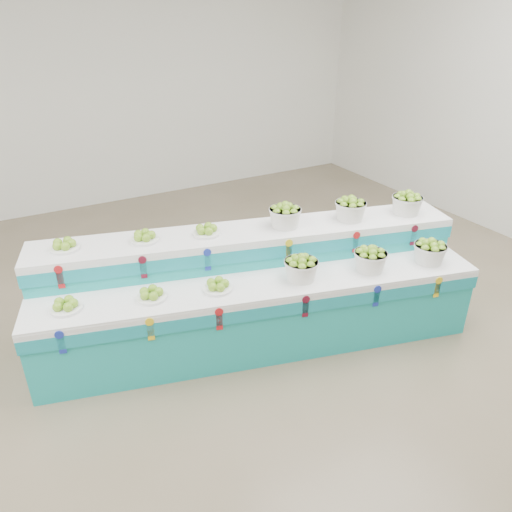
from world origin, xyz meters
name	(u,v)px	position (x,y,z in m)	size (l,w,h in m)	color
ground	(209,404)	(0.00, 0.00, 0.00)	(10.00, 10.00, 0.00)	brown
back_wall	(58,76)	(0.00, 5.00, 2.00)	(10.00, 10.00, 0.00)	silver
display_stand	(256,290)	(0.80, 0.64, 0.51)	(4.03, 1.04, 1.02)	#1EA7A6
plate_lower_left	(65,304)	(-0.85, 0.81, 0.77)	(0.26, 0.26, 0.10)	white
plate_lower_mid	(151,293)	(-0.20, 0.64, 0.77)	(0.26, 0.26, 0.10)	white
plate_lower_right	(218,285)	(0.34, 0.50, 0.77)	(0.26, 0.26, 0.10)	white
basket_lower_left	(301,268)	(1.07, 0.31, 0.83)	(0.30, 0.30, 0.23)	silver
basket_lower_mid	(370,259)	(1.72, 0.14, 0.83)	(0.30, 0.30, 0.23)	silver
basket_lower_right	(430,251)	(2.31, -0.01, 0.83)	(0.30, 0.30, 0.23)	silver
plate_upper_left	(64,244)	(-0.73, 1.30, 1.07)	(0.26, 0.26, 0.10)	white
plate_upper_mid	(144,236)	(-0.07, 1.13, 1.07)	(0.26, 0.26, 0.10)	white
plate_upper_right	(206,229)	(0.47, 0.98, 1.07)	(0.26, 0.26, 0.10)	white
basket_upper_left	(285,215)	(1.20, 0.79, 1.13)	(0.30, 0.30, 0.23)	silver
basket_upper_mid	(350,209)	(1.84, 0.63, 1.13)	(0.30, 0.30, 0.23)	silver
basket_upper_right	(407,203)	(2.44, 0.47, 1.13)	(0.30, 0.30, 0.23)	silver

